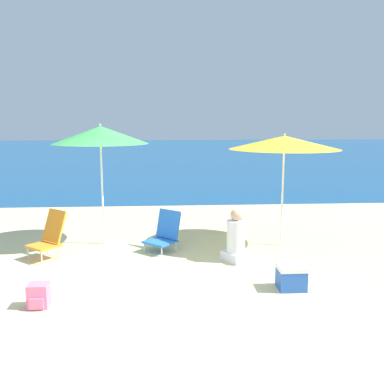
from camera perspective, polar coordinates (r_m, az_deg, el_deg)
ground_plane at (r=5.77m, az=-8.29°, el=-14.07°), size 60.00×60.00×0.00m
sea_water at (r=31.55m, az=-4.66°, el=5.31°), size 60.00×40.00×0.01m
beach_umbrella_green at (r=7.97m, az=-12.12°, el=7.44°), size 1.74×1.74×2.24m
beach_umbrella_yellow at (r=7.90m, az=12.20°, el=6.45°), size 2.00×2.00×2.07m
beach_chair_orange at (r=7.63m, az=-18.44°, el=-5.46°), size 0.70×0.71×0.80m
beach_chair_blue at (r=7.67m, az=-3.69°, el=-5.42°), size 0.71×0.72×0.71m
person_seated_near at (r=7.11m, az=5.87°, el=-6.35°), size 0.49×0.51×0.88m
backpack_pink at (r=5.79m, az=-19.76°, el=-12.88°), size 0.25×0.25×0.30m
cooler_box at (r=6.15m, az=13.10°, el=-10.95°), size 0.38×0.33×0.35m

